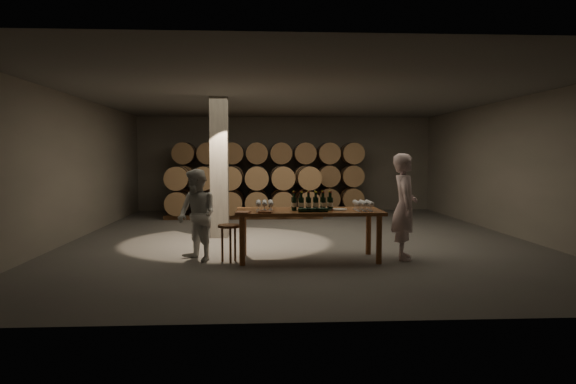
{
  "coord_description": "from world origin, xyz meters",
  "views": [
    {
      "loc": [
        -0.88,
        -11.61,
        1.86
      ],
      "look_at": [
        -0.28,
        -0.73,
        1.1
      ],
      "focal_mm": 32.0,
      "sensor_mm": 36.0,
      "label": 1
    }
  ],
  "objects": [
    {
      "name": "bottle_cluster",
      "position": [
        0.06,
        -2.52,
        1.02
      ],
      "size": [
        0.74,
        0.24,
        0.34
      ],
      "color": "black",
      "rests_on": "tasting_table"
    },
    {
      "name": "glass_cluster_right",
      "position": [
        0.96,
        -2.61,
        1.03
      ],
      "size": [
        0.3,
        0.52,
        0.17
      ],
      "color": "silver",
      "rests_on": "tasting_table"
    },
    {
      "name": "room",
      "position": [
        -1.8,
        0.2,
        1.6
      ],
      "size": [
        12.0,
        12.0,
        12.0
      ],
      "color": "#565451",
      "rests_on": "ground"
    },
    {
      "name": "notebook_corner",
      "position": [
        -1.17,
        -2.94,
        0.91
      ],
      "size": [
        0.26,
        0.32,
        0.02
      ],
      "primitive_type": "cube",
      "rotation": [
        0.0,
        0.0,
        -0.16
      ],
      "color": "#945736",
      "rests_on": "tasting_table"
    },
    {
      "name": "stool",
      "position": [
        -1.42,
        -2.62,
        0.54
      ],
      "size": [
        0.4,
        0.4,
        0.66
      ],
      "rotation": [
        0.0,
        0.0,
        0.21
      ],
      "color": "brown",
      "rests_on": "ground"
    },
    {
      "name": "lying_bottles",
      "position": [
        0.05,
        -2.87,
        0.94
      ],
      "size": [
        0.6,
        0.08,
        0.08
      ],
      "color": "black",
      "rests_on": "tasting_table"
    },
    {
      "name": "barrel_stack_front",
      "position": [
        -1.35,
        3.8,
        0.83
      ],
      "size": [
        4.7,
        0.95,
        1.57
      ],
      "color": "brown",
      "rests_on": "ground"
    },
    {
      "name": "notebook_near",
      "position": [
        -0.78,
        -2.9,
        0.92
      ],
      "size": [
        0.26,
        0.22,
        0.03
      ],
      "primitive_type": "cube",
      "rotation": [
        0.0,
        0.0,
        -0.18
      ],
      "color": "#945736",
      "rests_on": "tasting_table"
    },
    {
      "name": "plate",
      "position": [
        0.55,
        -2.52,
        0.91
      ],
      "size": [
        0.29,
        0.29,
        0.02
      ],
      "primitive_type": "cylinder",
      "color": "silver",
      "rests_on": "tasting_table"
    },
    {
      "name": "glass_cluster_left",
      "position": [
        -0.79,
        -2.59,
        1.03
      ],
      "size": [
        0.31,
        0.53,
        0.18
      ],
      "color": "silver",
      "rests_on": "tasting_table"
    },
    {
      "name": "tasting_table",
      "position": [
        0.0,
        -2.5,
        0.8
      ],
      "size": [
        2.6,
        1.1,
        0.9
      ],
      "color": "brown",
      "rests_on": "ground"
    },
    {
      "name": "person_man",
      "position": [
        1.73,
        -2.56,
        0.96
      ],
      "size": [
        0.58,
        0.77,
        1.91
      ],
      "primitive_type": "imported",
      "rotation": [
        0.0,
        0.0,
        1.38
      ],
      "color": "beige",
      "rests_on": "ground"
    },
    {
      "name": "pen",
      "position": [
        -0.74,
        -2.95,
        0.91
      ],
      "size": [
        0.15,
        0.05,
        0.01
      ],
      "primitive_type": "cylinder",
      "rotation": [
        0.0,
        1.57,
        0.27
      ],
      "color": "black",
      "rests_on": "tasting_table"
    },
    {
      "name": "barrel_stack_back",
      "position": [
        -0.57,
        5.2,
        1.2
      ],
      "size": [
        6.26,
        0.95,
        2.31
      ],
      "color": "brown",
      "rests_on": "ground"
    },
    {
      "name": "person_woman",
      "position": [
        -1.99,
        -2.49,
        0.82
      ],
      "size": [
        0.99,
        1.01,
        1.64
      ],
      "primitive_type": "imported",
      "rotation": [
        0.0,
        0.0,
        -0.85
      ],
      "color": "silver",
      "rests_on": "ground"
    }
  ]
}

